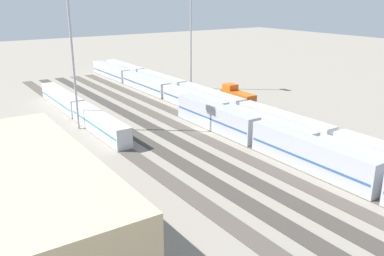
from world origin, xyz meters
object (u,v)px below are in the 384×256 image
(train_on_track_7, at_px, (79,110))
(train_on_track_3, at_px, (311,154))
(train_on_track_1, at_px, (236,107))
(train_on_track_0, at_px, (237,98))
(light_mast_1, at_px, (70,28))
(train_on_track_2, at_px, (219,110))
(light_mast_0, at_px, (191,26))

(train_on_track_7, relative_size, train_on_track_3, 0.66)
(train_on_track_3, bearing_deg, train_on_track_1, -18.65)
(train_on_track_7, height_order, train_on_track_3, train_on_track_3)
(train_on_track_0, xyz_separation_m, light_mast_1, (4.55, 37.50, 17.62))
(train_on_track_2, relative_size, train_on_track_7, 2.94)
(train_on_track_7, relative_size, light_mast_0, 1.70)
(train_on_track_0, relative_size, train_on_track_3, 0.14)
(train_on_track_1, distance_m, light_mast_1, 38.43)
(train_on_track_7, height_order, light_mast_0, light_mast_0)
(light_mast_1, bearing_deg, light_mast_0, -64.80)
(train_on_track_2, height_order, light_mast_0, light_mast_0)
(train_on_track_2, xyz_separation_m, train_on_track_7, (17.53, 25.00, -0.04))
(train_on_track_2, bearing_deg, train_on_track_0, -59.14)
(train_on_track_0, distance_m, light_mast_0, 27.95)
(train_on_track_0, bearing_deg, train_on_track_2, 120.86)
(train_on_track_2, height_order, train_on_track_3, train_on_track_3)
(light_mast_0, relative_size, light_mast_1, 0.87)
(train_on_track_2, distance_m, train_on_track_1, 5.00)
(train_on_track_1, relative_size, light_mast_1, 4.38)
(train_on_track_2, distance_m, train_on_track_3, 29.85)
(train_on_track_2, distance_m, light_mast_1, 34.37)
(train_on_track_0, xyz_separation_m, train_on_track_1, (-5.78, 5.00, -0.11))
(train_on_track_0, xyz_separation_m, train_on_track_3, (-35.40, 15.00, 0.44))
(train_on_track_7, bearing_deg, train_on_track_1, -120.01)
(train_on_track_2, bearing_deg, train_on_track_3, 170.35)
(train_on_track_2, relative_size, light_mast_1, 4.38)
(train_on_track_3, bearing_deg, light_mast_1, 29.39)
(train_on_track_2, height_order, light_mast_1, light_mast_1)
(light_mast_0, distance_m, light_mast_1, 43.83)
(light_mast_0, bearing_deg, train_on_track_0, 174.80)
(train_on_track_3, xyz_separation_m, light_mast_1, (39.95, 22.50, 17.18))
(train_on_track_1, height_order, light_mast_0, light_mast_0)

